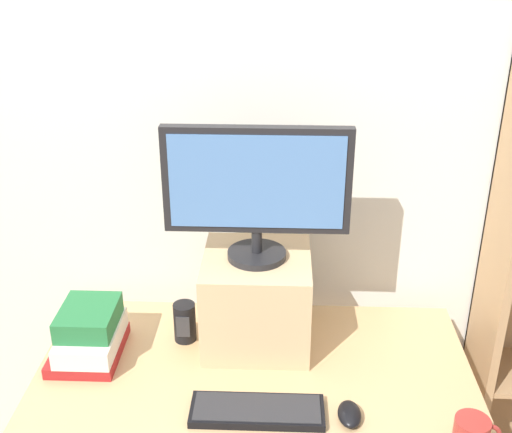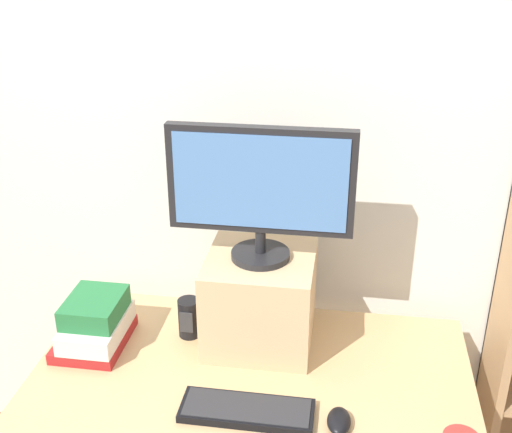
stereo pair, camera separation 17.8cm
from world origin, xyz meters
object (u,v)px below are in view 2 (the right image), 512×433
at_px(computer_monitor, 261,188).
at_px(computer_mouse, 339,421).
at_px(riser_box, 261,299).
at_px(book_stack, 95,324).
at_px(desk_speaker, 189,318).
at_px(desk, 252,391).
at_px(keyboard, 247,410).

relative_size(computer_monitor, computer_mouse, 5.28).
relative_size(riser_box, computer_mouse, 3.19).
height_order(riser_box, book_stack, riser_box).
bearing_deg(desk_speaker, riser_box, 4.47).
height_order(computer_mouse, desk_speaker, desk_speaker).
bearing_deg(desk_speaker, desk, -33.73).
relative_size(computer_monitor, book_stack, 2.10).
bearing_deg(book_stack, keyboard, -25.15).
height_order(keyboard, book_stack, book_stack).
height_order(riser_box, computer_monitor, computer_monitor).
bearing_deg(desk, book_stack, 173.06).
relative_size(computer_monitor, keyboard, 1.50).
height_order(desk, book_stack, book_stack).
relative_size(riser_box, keyboard, 0.90).
height_order(keyboard, computer_mouse, computer_mouse).
bearing_deg(desk_speaker, computer_mouse, -35.06).
xyz_separation_m(computer_mouse, desk_speaker, (-0.50, 0.35, 0.05)).
xyz_separation_m(computer_mouse, book_stack, (-0.78, 0.26, 0.06)).
xyz_separation_m(desk, desk_speaker, (-0.23, 0.15, 0.14)).
distance_m(computer_mouse, book_stack, 0.82).
relative_size(desk, book_stack, 5.01).
bearing_deg(computer_monitor, keyboard, -87.82).
xyz_separation_m(computer_monitor, computer_mouse, (0.26, -0.36, -0.51)).
distance_m(desk, riser_box, 0.28).
xyz_separation_m(riser_box, computer_monitor, (0.00, -0.00, 0.38)).
height_order(desk, riser_box, riser_box).
distance_m(computer_monitor, book_stack, 0.69).
relative_size(computer_mouse, desk_speaker, 0.80).
bearing_deg(book_stack, desk_speaker, 17.98).
bearing_deg(desk_speaker, keyboard, -54.07).
xyz_separation_m(desk, book_stack, (-0.51, 0.06, 0.15)).
height_order(desk, computer_mouse, computer_mouse).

